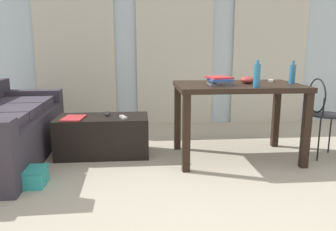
# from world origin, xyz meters

# --- Properties ---
(ground_plane) EXTENTS (7.39, 7.39, 0.00)m
(ground_plane) POSITION_xyz_m (0.00, 1.14, 0.00)
(ground_plane) COLOR #B2A893
(wall_back) EXTENTS (5.68, 0.10, 2.53)m
(wall_back) POSITION_xyz_m (0.00, 3.08, 1.27)
(wall_back) COLOR silver
(wall_back) RESTS_ON ground
(curtains) EXTENTS (4.04, 0.03, 2.12)m
(curtains) POSITION_xyz_m (0.00, 2.99, 1.06)
(curtains) COLOR beige
(curtains) RESTS_ON ground
(coffee_table) EXTENTS (0.97, 0.49, 0.43)m
(coffee_table) POSITION_xyz_m (-0.94, 1.57, 0.21)
(coffee_table) COLOR black
(coffee_table) RESTS_ON ground
(craft_table) EXTENTS (1.26, 0.80, 0.79)m
(craft_table) POSITION_xyz_m (0.47, 1.35, 0.68)
(craft_table) COLOR black
(craft_table) RESTS_ON ground
(wire_chair) EXTENTS (0.36, 0.37, 0.85)m
(wire_chair) POSITION_xyz_m (1.36, 1.29, 0.53)
(wire_chair) COLOR black
(wire_chair) RESTS_ON ground
(bottle_near) EXTENTS (0.06, 0.06, 0.25)m
(bottle_near) POSITION_xyz_m (0.55, 1.04, 0.90)
(bottle_near) COLOR teal
(bottle_near) RESTS_ON craft_table
(bottle_far) EXTENTS (0.06, 0.06, 0.23)m
(bottle_far) POSITION_xyz_m (1.03, 1.34, 0.89)
(bottle_far) COLOR teal
(bottle_far) RESTS_ON craft_table
(bowl) EXTENTS (0.16, 0.16, 0.08)m
(bowl) POSITION_xyz_m (0.58, 1.37, 0.83)
(bowl) COLOR #9E3833
(bowl) RESTS_ON craft_table
(book_stack) EXTENTS (0.25, 0.31, 0.08)m
(book_stack) POSITION_xyz_m (0.26, 1.28, 0.83)
(book_stack) COLOR #4C4C51
(book_stack) RESTS_ON craft_table
(tv_remote_on_table) EXTENTS (0.11, 0.15, 0.02)m
(tv_remote_on_table) POSITION_xyz_m (0.88, 1.51, 0.80)
(tv_remote_on_table) COLOR #B7B7B2
(tv_remote_on_table) RESTS_ON craft_table
(tv_remote_primary) EXTENTS (0.06, 0.18, 0.02)m
(tv_remote_primary) POSITION_xyz_m (-0.90, 1.66, 0.44)
(tv_remote_primary) COLOR #232326
(tv_remote_primary) RESTS_ON coffee_table
(tv_remote_secondary) EXTENTS (0.09, 0.15, 0.02)m
(tv_remote_secondary) POSITION_xyz_m (-0.71, 1.47, 0.44)
(tv_remote_secondary) COLOR #B7B7B2
(tv_remote_secondary) RESTS_ON coffee_table
(magazine) EXTENTS (0.24, 0.31, 0.01)m
(magazine) POSITION_xyz_m (-1.23, 1.49, 0.43)
(magazine) COLOR red
(magazine) RESTS_ON coffee_table
(shoebox) EXTENTS (0.30, 0.24, 0.15)m
(shoebox) POSITION_xyz_m (-1.49, 0.79, 0.08)
(shoebox) COLOR #33B2AD
(shoebox) RESTS_ON ground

